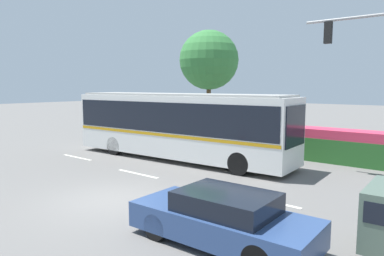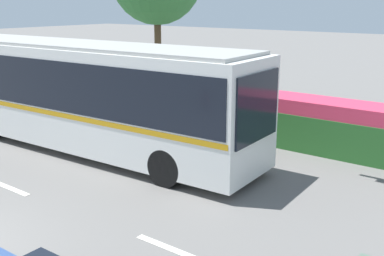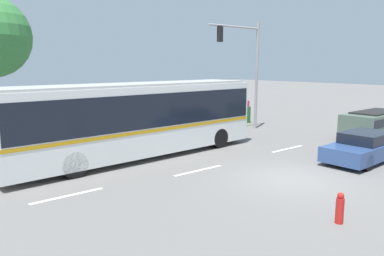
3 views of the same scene
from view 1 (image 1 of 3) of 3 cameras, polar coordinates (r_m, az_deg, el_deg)
ground_plane at (r=12.40m, az=-12.78°, el=-11.13°), size 140.00×140.00×0.00m
city_bus at (r=18.28m, az=-2.28°, el=0.94°), size 12.46×3.09×3.39m
sedan_foreground at (r=8.79m, az=4.98°, el=-14.25°), size 4.56×1.92×1.29m
flowering_hedge at (r=19.26m, az=21.19°, el=-2.59°), size 10.81×1.46×1.63m
street_tree_left at (r=27.55m, az=2.72°, el=10.75°), size 4.48×4.48×7.97m
lane_stripe_near at (r=15.67m, az=-8.65°, el=-7.25°), size 2.40×0.16×0.01m
lane_stripe_mid at (r=12.23m, az=11.78°, el=-11.33°), size 2.40×0.16×0.01m
lane_stripe_far at (r=19.93m, az=-17.87°, el=-4.49°), size 2.40×0.16×0.01m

